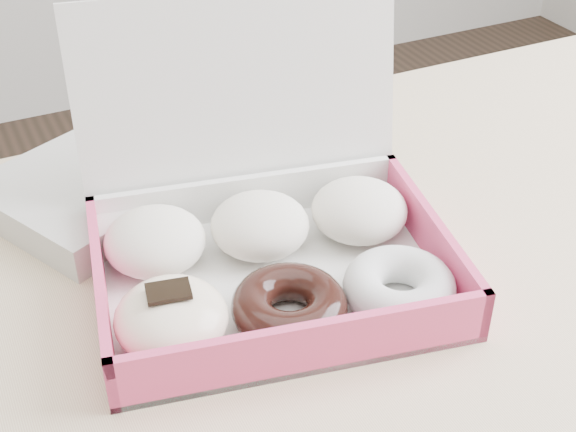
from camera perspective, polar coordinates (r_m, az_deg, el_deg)
name	(u,v)px	position (r m, az deg, el deg)	size (l,w,h in m)	color
table	(419,323)	(0.87, 9.31, -7.49)	(1.20, 0.80, 0.75)	tan
donut_box	(265,244)	(0.77, -1.64, -2.02)	(0.38, 0.35, 0.24)	white
newspapers	(105,183)	(0.92, -12.89, 2.29)	(0.24, 0.19, 0.04)	silver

